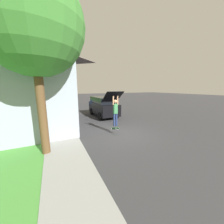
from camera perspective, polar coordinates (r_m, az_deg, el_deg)
The scene contains 10 objects.
ground_plane at distance 8.72m, azimuth 3.26°, elevation -9.63°, with size 120.00×120.00×0.00m, color #333335.
lawn at distance 14.06m, azimuth -41.68°, elevation -4.29°, with size 10.00×80.00×0.08m.
sidewalk at distance 13.48m, azimuth -23.47°, elevation -2.88°, with size 1.80×80.00×0.10m.
lawn_tree_near at distance 6.66m, azimuth -32.54°, elevation 30.67°, with size 4.03×4.03×7.45m.
lawn_tree_far at distance 18.15m, azimuth -31.81°, elevation 18.40°, with size 3.38×3.38×7.57m.
suv_parked at distance 13.57m, azimuth -4.12°, elevation 2.78°, with size 2.04×5.33×2.78m.
car_down_street at distance 24.10m, azimuth -19.64°, elevation 4.66°, with size 1.89×4.26×1.38m.
skateboarder at distance 8.31m, azimuth 1.56°, elevation 0.66°, with size 0.41×0.24×2.04m.
skateboard at distance 8.52m, azimuth 1.31°, elevation -7.50°, with size 0.34×0.74×0.38m.
fire_hydrant at distance 8.83m, azimuth -22.43°, elevation -7.21°, with size 0.20×0.20×0.70m.
Camera 1 is at (-3.98, -7.13, 3.07)m, focal length 20.00 mm.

